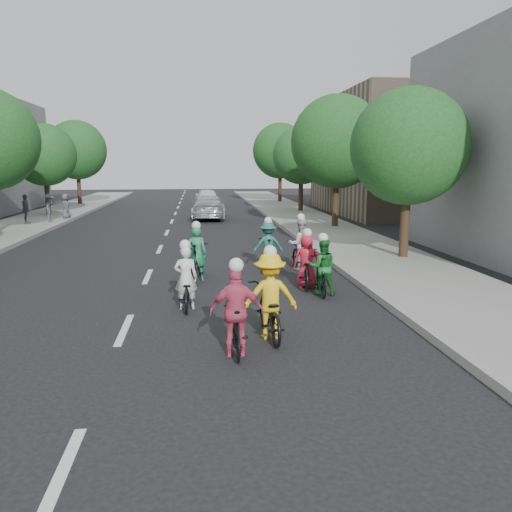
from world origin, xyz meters
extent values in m
plane|color=black|center=(0.00, 0.00, 0.00)|extent=(120.00, 120.00, 0.00)
cube|color=#999993|center=(-6.05, 10.00, 0.09)|extent=(0.18, 80.00, 0.18)
cube|color=gray|center=(8.00, 10.00, 0.07)|extent=(4.00, 80.00, 0.15)
cube|color=#999993|center=(6.05, 10.00, 0.09)|extent=(0.18, 80.00, 0.18)
cube|color=gray|center=(16.00, 24.00, 4.00)|extent=(10.00, 14.00, 8.00)
cylinder|color=black|center=(-8.20, 24.00, 1.14)|extent=(0.32, 0.32, 2.27)
sphere|color=#1A4E1F|center=(-8.20, 24.00, 3.97)|extent=(4.00, 4.00, 4.00)
cylinder|color=black|center=(-8.20, 33.00, 1.24)|extent=(0.32, 0.32, 2.48)
sphere|color=#1A4E1F|center=(-8.20, 33.00, 4.53)|extent=(4.80, 4.80, 4.80)
cylinder|color=black|center=(8.80, 6.60, 1.14)|extent=(0.32, 0.32, 2.27)
sphere|color=#1A4E1F|center=(8.80, 6.60, 3.97)|extent=(4.00, 4.00, 4.00)
cylinder|color=black|center=(8.80, 15.60, 1.24)|extent=(0.32, 0.32, 2.48)
sphere|color=#1A4E1F|center=(8.80, 15.60, 4.53)|extent=(4.80, 4.80, 4.80)
cylinder|color=black|center=(8.80, 24.60, 1.14)|extent=(0.32, 0.32, 2.27)
sphere|color=#1A4E1F|center=(8.80, 24.60, 3.97)|extent=(4.00, 4.00, 4.00)
cylinder|color=black|center=(8.80, 33.60, 1.24)|extent=(0.32, 0.32, 2.48)
sphere|color=#1A4E1F|center=(8.80, 33.60, 4.53)|extent=(4.80, 4.80, 4.80)
imported|color=black|center=(1.25, 1.47, 0.43)|extent=(0.58, 1.64, 0.86)
imported|color=white|center=(1.25, 1.37, 0.75)|extent=(0.55, 0.36, 1.51)
sphere|color=white|center=(1.25, 1.37, 1.53)|extent=(0.26, 0.26, 0.26)
imported|color=black|center=(4.76, 2.38, 0.52)|extent=(0.66, 1.76, 1.03)
imported|color=#197428|center=(4.76, 2.28, 0.74)|extent=(0.78, 0.64, 1.49)
sphere|color=white|center=(4.76, 2.28, 1.51)|extent=(0.26, 0.26, 0.26)
imported|color=black|center=(2.92, -0.73, 0.51)|extent=(0.78, 1.98, 1.03)
imported|color=yellow|center=(2.92, -0.83, 0.85)|extent=(1.13, 0.69, 1.70)
sphere|color=white|center=(2.92, -0.83, 1.72)|extent=(0.26, 0.26, 0.26)
imported|color=black|center=(2.21, -1.58, 0.44)|extent=(0.42, 1.47, 0.88)
imported|color=#DB4D71|center=(2.21, -1.68, 0.82)|extent=(0.96, 0.41, 1.63)
sphere|color=white|center=(2.21, -1.68, 1.65)|extent=(0.26, 0.26, 0.26)
imported|color=black|center=(4.53, 3.24, 0.50)|extent=(0.98, 1.98, 0.99)
imported|color=red|center=(4.53, 3.14, 0.75)|extent=(0.81, 0.60, 1.50)
sphere|color=white|center=(4.53, 3.14, 1.52)|extent=(0.26, 0.26, 0.26)
imported|color=black|center=(1.51, 4.38, 0.55)|extent=(0.88, 1.91, 1.11)
imported|color=#258755|center=(1.51, 4.28, 0.81)|extent=(0.65, 0.50, 1.61)
sphere|color=white|center=(1.51, 4.28, 1.63)|extent=(0.26, 0.26, 0.26)
imported|color=black|center=(4.83, 5.56, 0.46)|extent=(0.73, 1.78, 0.91)
imported|color=silver|center=(4.83, 5.46, 0.84)|extent=(0.86, 0.69, 1.68)
sphere|color=white|center=(4.83, 5.46, 1.70)|extent=(0.26, 0.26, 0.26)
imported|color=black|center=(3.82, 5.89, 0.50)|extent=(0.53, 1.68, 1.00)
imported|color=#226657|center=(3.82, 5.79, 0.78)|extent=(1.02, 0.61, 1.55)
sphere|color=white|center=(3.82, 5.79, 1.57)|extent=(0.26, 0.26, 0.26)
imported|color=silver|center=(2.24, 21.23, 0.72)|extent=(2.23, 5.07, 1.45)
imported|color=white|center=(2.29, 31.06, 0.72)|extent=(1.97, 4.33, 1.44)
imported|color=#4D4E5A|center=(-6.72, 19.09, 0.95)|extent=(0.73, 1.11, 1.60)
imported|color=#535260|center=(-7.77, 18.34, 0.97)|extent=(0.71, 1.04, 1.63)
imported|color=#4F4E5B|center=(-6.30, 20.86, 0.90)|extent=(0.54, 0.77, 1.50)
camera|label=1|loc=(1.56, -10.15, 3.38)|focal=35.00mm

